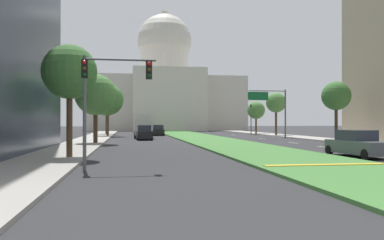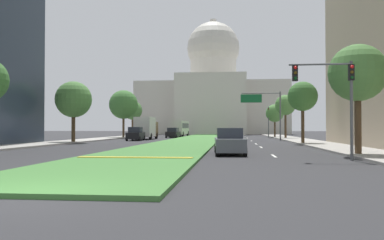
# 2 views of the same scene
# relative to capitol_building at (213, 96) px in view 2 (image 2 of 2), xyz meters

# --- Properties ---
(ground_plane) EXTENTS (260.00, 260.00, 0.00)m
(ground_plane) POSITION_rel_capitol_building_xyz_m (0.00, -48.28, -10.22)
(ground_plane) COLOR #2B2B2D
(grass_median) EXTENTS (6.75, 88.33, 0.14)m
(grass_median) POSITION_rel_capitol_building_xyz_m (0.00, -53.18, -10.15)
(grass_median) COLOR #427A38
(grass_median) RESTS_ON ground_plane
(median_curb_nose) EXTENTS (6.08, 0.50, 0.04)m
(median_curb_nose) POSITION_rel_capitol_building_xyz_m (0.00, -86.23, -10.06)
(median_curb_nose) COLOR gold
(median_curb_nose) RESTS_ON grass_median
(lane_dashes_right) EXTENTS (0.16, 65.10, 0.01)m
(lane_dashes_right) POSITION_rel_capitol_building_xyz_m (7.56, -49.62, -10.21)
(lane_dashes_right) COLOR silver
(lane_dashes_right) RESTS_ON ground_plane
(sidewalk_left) EXTENTS (4.00, 88.33, 0.15)m
(sidewalk_left) POSITION_rel_capitol_building_xyz_m (-13.75, -58.09, -10.14)
(sidewalk_left) COLOR #9E9991
(sidewalk_left) RESTS_ON ground_plane
(sidewalk_right) EXTENTS (4.00, 88.33, 0.15)m
(sidewalk_right) POSITION_rel_capitol_building_xyz_m (13.75, -58.09, -10.14)
(sidewalk_right) COLOR #9E9991
(sidewalk_right) RESTS_ON ground_plane
(capitol_building) EXTENTS (38.50, 28.68, 31.48)m
(capitol_building) POSITION_rel_capitol_building_xyz_m (0.00, 0.00, 0.00)
(capitol_building) COLOR beige
(capitol_building) RESTS_ON ground_plane
(traffic_light_near_right) EXTENTS (3.34, 0.35, 5.20)m
(traffic_light_near_right) POSITION_rel_capitol_building_xyz_m (10.41, -85.19, -6.42)
(traffic_light_near_right) COLOR #515456
(traffic_light_near_right) RESTS_ON ground_plane
(traffic_light_far_right) EXTENTS (0.28, 0.35, 5.20)m
(traffic_light_far_right) POSITION_rel_capitol_building_xyz_m (11.25, -39.13, -6.90)
(traffic_light_far_right) COLOR #515456
(traffic_light_far_right) RESTS_ON ground_plane
(overhead_guide_sign) EXTENTS (5.32, 0.20, 6.50)m
(overhead_guide_sign) POSITION_rel_capitol_building_xyz_m (9.51, -53.57, -5.58)
(overhead_guide_sign) COLOR #515456
(overhead_guide_sign) RESTS_ON ground_plane
(street_tree_right_near) EXTENTS (3.45, 3.45, 6.75)m
(street_tree_right_near) POSITION_rel_capitol_building_xyz_m (12.61, -81.83, -5.24)
(street_tree_right_near) COLOR #4C3823
(street_tree_right_near) RESTS_ON ground_plane
(street_tree_left_mid) EXTENTS (4.04, 4.04, 6.87)m
(street_tree_left_mid) POSITION_rel_capitol_building_xyz_m (-12.52, -64.34, -5.40)
(street_tree_left_mid) COLOR #4C3823
(street_tree_left_mid) RESTS_ON ground_plane
(street_tree_right_mid) EXTENTS (3.04, 3.04, 6.45)m
(street_tree_right_mid) POSITION_rel_capitol_building_xyz_m (12.29, -65.21, -5.33)
(street_tree_right_mid) COLOR #4C3823
(street_tree_right_mid) RESTS_ON ground_plane
(street_tree_left_far) EXTENTS (4.65, 4.65, 7.77)m
(street_tree_left_far) POSITION_rel_capitol_building_xyz_m (-12.39, -44.57, -4.80)
(street_tree_left_far) COLOR #4C3823
(street_tree_left_far) RESTS_ON ground_plane
(street_tree_right_far) EXTENTS (3.10, 3.10, 6.70)m
(street_tree_right_far) POSITION_rel_capitol_building_xyz_m (13.18, -45.69, -5.12)
(street_tree_right_far) COLOR #4C3823
(street_tree_right_far) RESTS_ON ground_plane
(street_tree_left_distant) EXTENTS (3.47, 3.47, 6.60)m
(street_tree_left_distant) POSITION_rel_capitol_building_xyz_m (-12.99, -36.31, -5.40)
(street_tree_left_distant) COLOR #4C3823
(street_tree_left_distant) RESTS_ON ground_plane
(street_tree_right_distant) EXTENTS (3.05, 3.05, 5.70)m
(street_tree_right_distant) POSITION_rel_capitol_building_xyz_m (12.36, -38.46, -6.07)
(street_tree_right_distant) COLOR #4C3823
(street_tree_right_distant) RESTS_ON ground_plane
(sedan_lead_stopped) EXTENTS (2.12, 4.76, 1.69)m
(sedan_lead_stopped) POSITION_rel_capitol_building_xyz_m (4.88, -81.06, -9.43)
(sedan_lead_stopped) COLOR #4C5156
(sedan_lead_stopped) RESTS_ON ground_plane
(sedan_midblock) EXTENTS (1.94, 4.16, 1.78)m
(sedan_midblock) POSITION_rel_capitol_building_xyz_m (-7.51, -56.08, -9.39)
(sedan_midblock) COLOR black
(sedan_midblock) RESTS_ON ground_plane
(sedan_distant) EXTENTS (2.03, 4.61, 1.68)m
(sedan_distant) POSITION_rel_capitol_building_xyz_m (-4.74, -41.47, -9.43)
(sedan_distant) COLOR black
(sedan_distant) RESTS_ON ground_plane
(box_truck_delivery) EXTENTS (2.40, 6.40, 3.20)m
(box_truck_delivery) POSITION_rel_capitol_building_xyz_m (-7.42, -50.14, -8.54)
(box_truck_delivery) COLOR brown
(box_truck_delivery) RESTS_ON ground_plane
(city_bus) EXTENTS (2.62, 11.00, 2.95)m
(city_bus) POSITION_rel_capitol_building_xyz_m (-4.88, -32.85, -8.45)
(city_bus) COLOR beige
(city_bus) RESTS_ON ground_plane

